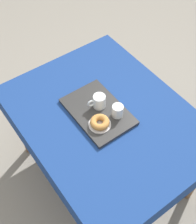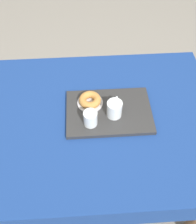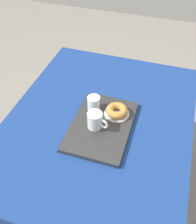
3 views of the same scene
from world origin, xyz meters
The scene contains 7 objects.
ground_plane centered at (0.00, 0.00, 0.00)m, with size 6.00×6.00×0.00m, color gray.
dining_table centered at (0.00, 0.00, 0.63)m, with size 1.24×0.96×0.74m.
serving_tray centered at (0.05, 0.03, 0.75)m, with size 0.43×0.30×0.02m, color #2D2D2D.
tea_mug_left centered at (0.07, 0.00, 0.80)m, with size 0.08×0.11×0.09m.
water_glass_near centered at (-0.05, -0.05, 0.80)m, with size 0.07×0.07×0.08m.
donut_plate_left centered at (-0.05, 0.08, 0.76)m, with size 0.13×0.13×0.01m, color silver.
sugar_donut_left centered at (-0.05, 0.08, 0.79)m, with size 0.11×0.11×0.04m, color #BC7F3D.
Camera 1 is at (-0.86, 0.69, 2.19)m, focal length 47.92 mm.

